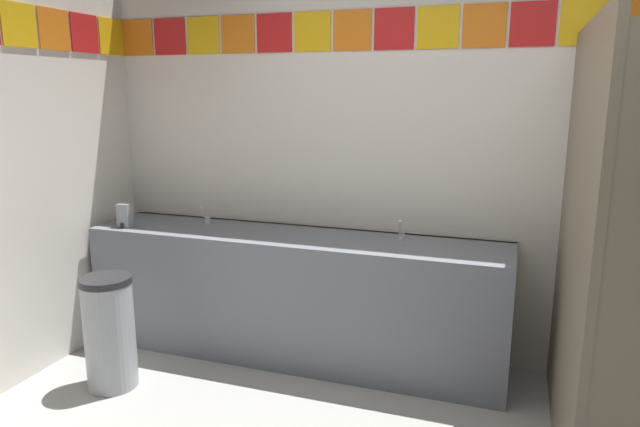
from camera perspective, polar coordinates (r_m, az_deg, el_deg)
The scene contains 7 objects.
wall_back at distance 3.69m, azimuth 11.24°, elevation 5.42°, with size 4.50×0.09×2.62m.
vanity_counter at distance 3.80m, azimuth -2.68°, elevation -8.06°, with size 2.74×0.57×0.82m.
faucet_left at distance 4.05m, azimuth -11.31°, elevation -0.30°, with size 0.04×0.10×0.14m.
faucet_right at distance 3.57m, azimuth 8.07°, elevation -1.86°, with size 0.04×0.10×0.14m.
soap_dispenser at distance 4.10m, azimuth -18.83°, elevation -0.18°, with size 0.09×0.09×0.16m.
stall_divider at distance 2.71m, azimuth 27.84°, elevation -4.55°, with size 0.92×1.51×2.04m.
trash_bin at distance 3.66m, azimuth -20.21°, elevation -11.02°, with size 0.30×0.30×0.68m.
Camera 1 is at (0.51, -2.01, 1.73)m, focal length 32.14 mm.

